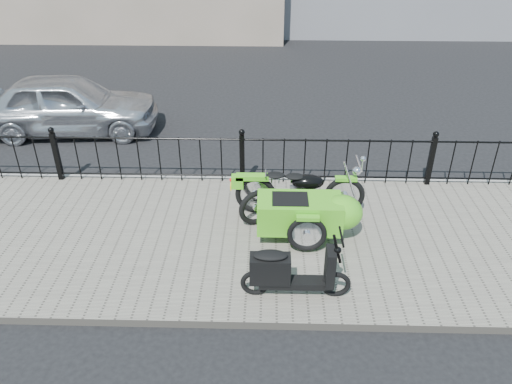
{
  "coord_description": "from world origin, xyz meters",
  "views": [
    {
      "loc": [
        0.49,
        -7.04,
        4.77
      ],
      "look_at": [
        0.3,
        -0.1,
        0.7
      ],
      "focal_mm": 35.0,
      "sensor_mm": 36.0,
      "label": 1
    }
  ],
  "objects_px": {
    "spare_tire": "(257,208)",
    "sedan_car": "(68,104)",
    "motorcycle_sidecar": "(310,208)",
    "scooter": "(288,272)"
  },
  "relations": [
    {
      "from": "motorcycle_sidecar",
      "to": "spare_tire",
      "type": "bearing_deg",
      "value": 163.85
    },
    {
      "from": "scooter",
      "to": "spare_tire",
      "type": "distance_m",
      "value": 1.78
    },
    {
      "from": "scooter",
      "to": "spare_tire",
      "type": "xyz_separation_m",
      "value": [
        -0.46,
        1.72,
        -0.08
      ]
    },
    {
      "from": "sedan_car",
      "to": "motorcycle_sidecar",
      "type": "bearing_deg",
      "value": -132.45
    },
    {
      "from": "motorcycle_sidecar",
      "to": "scooter",
      "type": "bearing_deg",
      "value": -104.61
    },
    {
      "from": "motorcycle_sidecar",
      "to": "sedan_car",
      "type": "height_order",
      "value": "sedan_car"
    },
    {
      "from": "motorcycle_sidecar",
      "to": "sedan_car",
      "type": "relative_size",
      "value": 0.56
    },
    {
      "from": "spare_tire",
      "to": "sedan_car",
      "type": "xyz_separation_m",
      "value": [
        -4.47,
        3.97,
        0.26
      ]
    },
    {
      "from": "spare_tire",
      "to": "sedan_car",
      "type": "height_order",
      "value": "sedan_car"
    },
    {
      "from": "motorcycle_sidecar",
      "to": "spare_tire",
      "type": "height_order",
      "value": "motorcycle_sidecar"
    }
  ]
}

